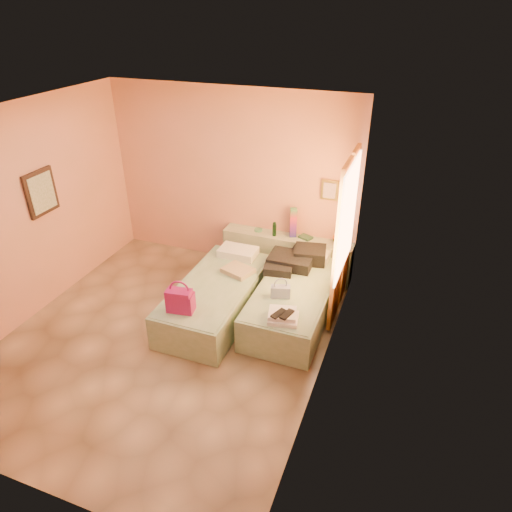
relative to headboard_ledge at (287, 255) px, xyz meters
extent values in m
plane|color=tan|center=(-0.98, -2.10, -0.33)|extent=(4.50, 4.50, 0.00)
cube|color=#EA957C|center=(-0.98, 0.15, 1.07)|extent=(4.00, 0.02, 2.80)
cube|color=#EA957C|center=(-2.98, -2.10, 1.07)|extent=(0.02, 4.50, 2.80)
cube|color=#EA957C|center=(1.02, -2.10, 1.07)|extent=(0.02, 4.50, 2.80)
cube|color=white|center=(-0.98, -2.10, 2.47)|extent=(4.00, 4.50, 0.02)
cube|color=beige|center=(1.00, -0.85, 1.18)|extent=(0.02, 1.10, 1.40)
cube|color=#F99C3B|center=(0.96, -1.00, 0.82)|extent=(0.05, 0.55, 2.20)
cube|color=#F99C3B|center=(0.96, -0.40, 0.82)|extent=(0.05, 0.45, 2.20)
cube|color=black|center=(-2.95, -1.70, 1.28)|extent=(0.04, 0.50, 0.60)
cube|color=gold|center=(0.57, 0.12, 1.12)|extent=(0.25, 0.04, 0.30)
cube|color=#ACB796|center=(0.00, 0.00, 0.00)|extent=(2.05, 0.30, 0.65)
cube|color=#A7C19C|center=(-0.59, -1.37, -0.08)|extent=(0.90, 2.00, 0.50)
cube|color=#A7C19C|center=(0.44, -1.05, -0.08)|extent=(0.90, 2.00, 0.50)
cylinder|color=#12331C|center=(-0.20, -0.04, 0.43)|extent=(0.07, 0.07, 0.22)
cube|color=#AB1565|center=(0.07, 0.05, 0.55)|extent=(0.13, 0.13, 0.46)
cylinder|color=#559B6E|center=(-0.49, 0.03, 0.34)|extent=(0.13, 0.13, 0.03)
cube|color=#294D37|center=(0.28, 0.05, 0.34)|extent=(0.23, 0.20, 0.03)
cube|color=white|center=(0.79, -0.07, 0.44)|extent=(0.23, 0.23, 0.24)
cube|color=#AB1565|center=(-0.73, -2.09, 0.33)|extent=(0.35, 0.23, 0.31)
cube|color=tan|center=(-0.41, -1.02, 0.21)|extent=(0.47, 0.42, 0.07)
cube|color=black|center=(0.28, -0.57, 0.28)|extent=(0.71, 0.71, 0.20)
cube|color=#3D5393|center=(0.33, -1.38, 0.26)|extent=(0.27, 0.17, 0.16)
cube|color=white|center=(0.51, -1.83, 0.23)|extent=(0.40, 0.36, 0.10)
cube|color=black|center=(0.51, -1.87, 0.29)|extent=(0.23, 0.26, 0.02)
camera|label=1|loc=(1.73, -6.04, 3.54)|focal=32.00mm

